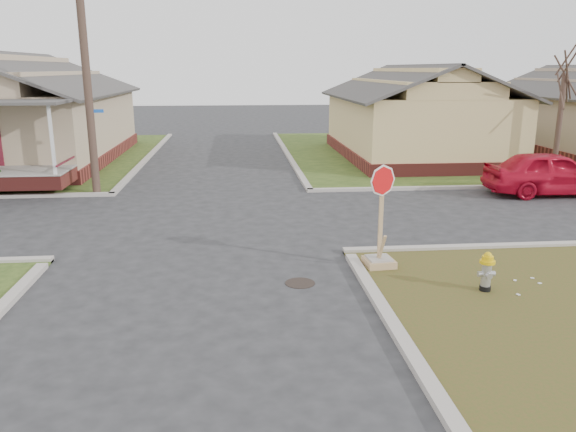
{
  "coord_description": "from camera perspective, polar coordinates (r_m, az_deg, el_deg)",
  "views": [
    {
      "loc": [
        0.91,
        -11.66,
        4.45
      ],
      "look_at": [
        2.08,
        1.0,
        1.1
      ],
      "focal_mm": 35.0,
      "sensor_mm": 36.0,
      "label": 1
    }
  ],
  "objects": [
    {
      "name": "curbs",
      "position": [
        17.27,
        -8.12,
        -0.32
      ],
      "size": [
        80.0,
        40.0,
        0.12
      ],
      "primitive_type": null,
      "color": "#A79F97",
      "rests_on": "ground"
    },
    {
      "name": "fire_hydrant",
      "position": [
        12.12,
        19.54,
        -5.14
      ],
      "size": [
        0.31,
        0.31,
        0.83
      ],
      "rotation": [
        0.0,
        0.0,
        -0.02
      ],
      "color": "black",
      "rests_on": "ground"
    },
    {
      "name": "side_house_yellow",
      "position": [
        29.68,
        12.77,
        10.03
      ],
      "size": [
        7.6,
        11.6,
        4.7
      ],
      "color": "maroon",
      "rests_on": "ground"
    },
    {
      "name": "stop_sign",
      "position": [
        12.99,
        9.3,
        -2.88
      ],
      "size": [
        0.67,
        0.65,
        2.36
      ],
      "rotation": [
        0.0,
        0.0,
        0.1
      ],
      "color": "tan",
      "rests_on": "ground"
    },
    {
      "name": "manhole",
      "position": [
        12.09,
        1.23,
        -6.82
      ],
      "size": [
        0.64,
        0.64,
        0.01
      ],
      "primitive_type": "cylinder",
      "color": "black",
      "rests_on": "ground"
    },
    {
      "name": "utility_pole",
      "position": [
        21.19,
        -19.89,
        14.49
      ],
      "size": [
        1.8,
        0.28,
        9.0
      ],
      "color": "#432F26",
      "rests_on": "ground"
    },
    {
      "name": "tree_mid_right",
      "position": [
        25.59,
        25.8,
        8.15
      ],
      "size": [
        0.22,
        0.22,
        4.2
      ],
      "primitive_type": "cylinder",
      "color": "#432F26",
      "rests_on": "verge_far_right"
    },
    {
      "name": "ground",
      "position": [
        12.52,
        -9.15,
        -6.27
      ],
      "size": [
        120.0,
        120.0,
        0.0
      ],
      "primitive_type": "plane",
      "color": "#272729",
      "rests_on": "ground"
    },
    {
      "name": "red_sedan",
      "position": [
        22.42,
        25.2,
        3.97
      ],
      "size": [
        4.75,
        2.06,
        1.6
      ],
      "primitive_type": "imported",
      "rotation": [
        0.0,
        0.0,
        1.53
      ],
      "color": "red",
      "rests_on": "ground"
    },
    {
      "name": "corner_house",
      "position": [
        30.45,
        -26.62,
        9.14
      ],
      "size": [
        10.1,
        15.5,
        5.3
      ],
      "color": "maroon",
      "rests_on": "ground"
    }
  ]
}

